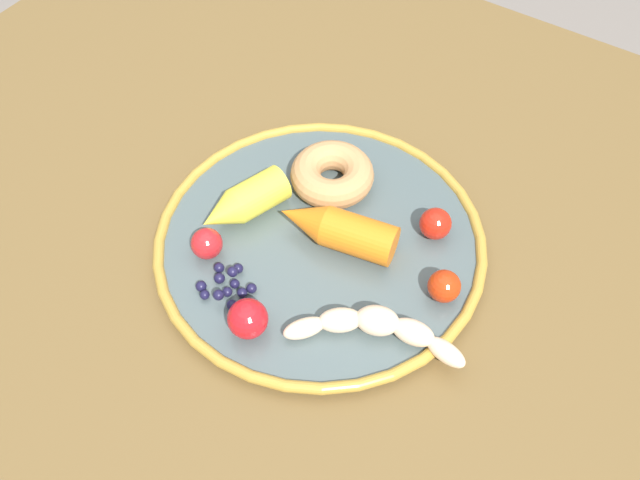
% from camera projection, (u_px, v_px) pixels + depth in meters
% --- Properties ---
extents(ground_plane, '(6.00, 6.00, 0.00)m').
position_uv_depth(ground_plane, '(303.00, 450.00, 1.39)').
color(ground_plane, slate).
extents(dining_table, '(1.13, 0.98, 0.75)m').
position_uv_depth(dining_table, '(293.00, 252.00, 0.86)').
color(dining_table, brown).
rests_on(dining_table, ground_plane).
extents(plate, '(0.36, 0.36, 0.02)m').
position_uv_depth(plate, '(320.00, 242.00, 0.75)').
color(plate, '#495859').
rests_on(plate, dining_table).
extents(banana, '(0.17, 0.09, 0.03)m').
position_uv_depth(banana, '(376.00, 328.00, 0.67)').
color(banana, beige).
rests_on(banana, plate).
extents(carrot_orange, '(0.13, 0.07, 0.04)m').
position_uv_depth(carrot_orange, '(336.00, 229.00, 0.73)').
color(carrot_orange, orange).
rests_on(carrot_orange, plate).
extents(carrot_yellow, '(0.07, 0.11, 0.04)m').
position_uv_depth(carrot_yellow, '(243.00, 203.00, 0.75)').
color(carrot_yellow, yellow).
rests_on(carrot_yellow, plate).
extents(donut, '(0.13, 0.13, 0.03)m').
position_uv_depth(donut, '(332.00, 174.00, 0.78)').
color(donut, tan).
rests_on(donut, plate).
extents(blueberry_pile, '(0.06, 0.05, 0.02)m').
position_uv_depth(blueberry_pile, '(227.00, 285.00, 0.71)').
color(blueberry_pile, '#191638').
rests_on(blueberry_pile, plate).
extents(tomato_near, '(0.03, 0.03, 0.03)m').
position_uv_depth(tomato_near, '(444.00, 286.00, 0.69)').
color(tomato_near, red).
rests_on(tomato_near, plate).
extents(tomato_mid, '(0.03, 0.03, 0.03)m').
position_uv_depth(tomato_mid, '(207.00, 244.00, 0.73)').
color(tomato_mid, red).
rests_on(tomato_mid, plate).
extents(tomato_far, '(0.03, 0.03, 0.03)m').
position_uv_depth(tomato_far, '(435.00, 224.00, 0.74)').
color(tomato_far, red).
rests_on(tomato_far, plate).
extents(tomato_extra, '(0.04, 0.04, 0.04)m').
position_uv_depth(tomato_extra, '(248.00, 319.00, 0.67)').
color(tomato_extra, red).
rests_on(tomato_extra, plate).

